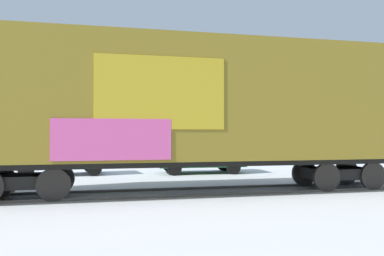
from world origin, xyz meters
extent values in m
plane|color=silver|center=(0.00, 0.00, 0.00)|extent=(260.00, 260.00, 0.00)
cube|color=#4C4742|center=(0.17, -0.72, 0.04)|extent=(59.98, 1.74, 0.08)
cube|color=#4C4742|center=(0.13, 0.72, 0.04)|extent=(59.98, 1.74, 0.08)
cube|color=#423323|center=(-5.52, -0.16, 0.04)|extent=(0.31, 2.51, 0.07)
cube|color=olive|center=(0.15, 0.00, 2.89)|extent=(16.25, 3.44, 3.62)
cube|color=#2D2823|center=(0.15, 0.00, 4.82)|extent=(15.37, 0.82, 0.24)
cube|color=#B2931E|center=(-1.13, -1.55, 2.98)|extent=(3.56, 0.13, 1.99)
cube|color=#CC4C8C|center=(-2.42, -1.59, 1.71)|extent=(3.12, 0.12, 1.10)
cube|color=black|center=(0.15, 0.00, 0.98)|extent=(15.89, 2.08, 0.20)
cube|color=black|center=(-4.87, -0.14, 0.51)|extent=(2.14, 1.41, 0.36)
cylinder|color=black|center=(-5.74, 0.56, 0.46)|extent=(0.92, 0.15, 0.92)
cylinder|color=black|center=(-4.00, -0.83, 0.46)|extent=(0.92, 0.15, 0.92)
cylinder|color=black|center=(-4.04, 0.61, 0.46)|extent=(0.92, 0.15, 0.92)
cube|color=black|center=(5.16, 0.14, 0.51)|extent=(2.14, 1.41, 0.36)
cylinder|color=black|center=(4.33, -0.61, 0.46)|extent=(0.92, 0.15, 0.92)
cylinder|color=black|center=(4.29, 0.83, 0.46)|extent=(0.92, 0.15, 0.92)
cylinder|color=black|center=(6.03, -0.56, 0.46)|extent=(0.92, 0.15, 0.92)
cylinder|color=black|center=(5.99, 0.88, 0.46)|extent=(0.92, 0.15, 0.92)
cylinder|color=silver|center=(-5.83, 11.84, 3.58)|extent=(0.12, 0.12, 7.16)
sphere|color=#D8CC66|center=(-5.83, 11.84, 7.24)|extent=(0.18, 0.18, 0.18)
cube|color=#14662D|center=(-6.27, 11.15, 6.62)|extent=(0.85, 1.29, 0.89)
cube|color=white|center=(-6.48, 10.83, 6.62)|extent=(0.45, 0.66, 0.89)
cube|color=gray|center=(0.00, 61.91, 4.16)|extent=(121.84, 37.56, 8.32)
cube|color=#8C725B|center=(23.52, 50.64, 10.01)|extent=(5.00, 3.73, 3.37)
cube|color=#8C725B|center=(-15.55, 50.64, 10.02)|extent=(6.94, 4.46, 3.41)
cone|color=#193D23|center=(16.15, 52.33, 10.71)|extent=(2.39, 2.39, 4.78)
cone|color=#193D23|center=(-17.23, 48.81, 10.74)|extent=(2.42, 2.42, 4.84)
cone|color=#193D23|center=(-15.16, 51.02, 10.44)|extent=(2.12, 2.12, 4.24)
cone|color=#193D23|center=(19.49, 54.95, 10.47)|extent=(2.15, 2.15, 4.30)
cone|color=#193D23|center=(12.24, 47.07, 10.50)|extent=(2.18, 2.18, 4.37)
cube|color=silver|center=(-4.73, 6.27, 0.72)|extent=(4.31, 2.46, 0.80)
cube|color=#2D333D|center=(-4.93, 6.24, 1.44)|extent=(2.37, 1.97, 0.65)
cylinder|color=black|center=(-3.51, 7.35, 0.32)|extent=(0.67, 0.32, 0.64)
cylinder|color=black|center=(-3.23, 5.64, 0.32)|extent=(0.67, 0.32, 0.64)
cylinder|color=black|center=(-6.24, 6.90, 0.32)|extent=(0.67, 0.32, 0.64)
cylinder|color=black|center=(-5.96, 5.19, 0.32)|extent=(0.67, 0.32, 0.64)
cube|color=#1E5933|center=(1.63, 5.98, 0.67)|extent=(4.04, 1.80, 0.71)
cube|color=#2D333D|center=(1.56, 5.98, 1.41)|extent=(1.71, 1.61, 0.76)
cylinder|color=black|center=(3.01, 6.82, 0.32)|extent=(0.64, 0.22, 0.64)
cylinder|color=black|center=(3.00, 5.13, 0.32)|extent=(0.64, 0.22, 0.64)
cylinder|color=black|center=(0.27, 6.83, 0.32)|extent=(0.64, 0.22, 0.64)
cylinder|color=black|center=(0.26, 5.14, 0.32)|extent=(0.64, 0.22, 0.64)
camera|label=1|loc=(-2.38, -12.10, 1.86)|focal=36.62mm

